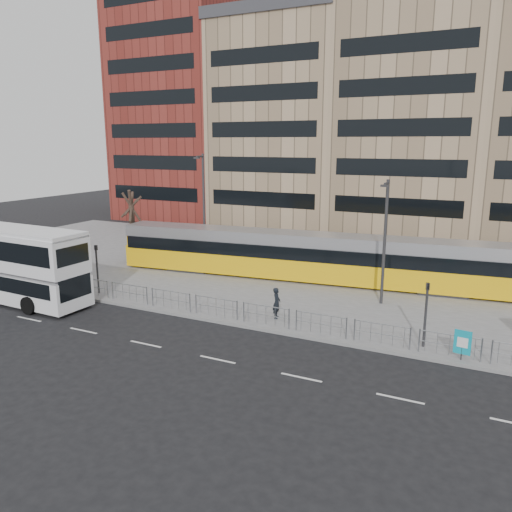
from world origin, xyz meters
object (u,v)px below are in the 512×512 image
at_px(double_decker_bus, 7,261).
at_px(lamp_post_east, 385,237).
at_px(lamp_post_west, 204,205).
at_px(traffic_light_west, 97,263).
at_px(pedestrian, 277,303).
at_px(traffic_light_east, 426,306).
at_px(bare_tree, 130,188).
at_px(ad_panel, 462,343).
at_px(tram, 308,257).

distance_m(double_decker_bus, lamp_post_east, 22.67).
bearing_deg(lamp_post_west, traffic_light_west, -100.52).
bearing_deg(pedestrian, lamp_post_east, -54.33).
height_order(double_decker_bus, lamp_post_east, lamp_post_east).
height_order(traffic_light_east, bare_tree, bare_tree).
bearing_deg(lamp_post_west, ad_panel, -28.12).
distance_m(tram, lamp_post_east, 7.01).
bearing_deg(lamp_post_west, bare_tree, -164.02).
bearing_deg(traffic_light_east, bare_tree, 140.07).
relative_size(traffic_light_west, lamp_post_west, 0.36).
relative_size(traffic_light_west, bare_tree, 0.40).
bearing_deg(traffic_light_east, tram, 114.83).
bearing_deg(double_decker_bus, pedestrian, 15.04).
xyz_separation_m(ad_panel, lamp_post_east, (-4.89, 6.35, 3.23)).
xyz_separation_m(double_decker_bus, traffic_light_east, (24.02, 3.19, -0.34)).
xyz_separation_m(double_decker_bus, pedestrian, (16.26, 3.78, -1.46)).
bearing_deg(double_decker_bus, lamp_post_west, 66.88).
bearing_deg(traffic_light_west, pedestrian, 12.85).
height_order(double_decker_bus, traffic_light_east, double_decker_bus).
xyz_separation_m(lamp_post_west, lamp_post_east, (14.80, -4.17, -0.61)).
distance_m(double_decker_bus, bare_tree, 11.82).
relative_size(double_decker_bus, lamp_post_east, 1.57).
distance_m(tram, pedestrian, 8.24).
bearing_deg(tram, bare_tree, 176.00).
bearing_deg(ad_panel, pedestrian, 179.21).
xyz_separation_m(pedestrian, traffic_light_east, (7.76, -0.58, 1.13)).
xyz_separation_m(traffic_light_west, bare_tree, (-3.89, 8.20, 3.84)).
bearing_deg(traffic_light_east, lamp_post_east, 98.66).
bearing_deg(tram, lamp_post_west, 167.09).
xyz_separation_m(double_decker_bus, bare_tree, (0.33, 11.28, 3.51)).
height_order(lamp_post_west, bare_tree, lamp_post_west).
bearing_deg(traffic_light_east, double_decker_bus, 166.49).
height_order(double_decker_bus, ad_panel, double_decker_bus).
distance_m(double_decker_bus, traffic_light_west, 5.23).
xyz_separation_m(tram, lamp_post_west, (-9.00, 1.03, 2.99)).
xyz_separation_m(double_decker_bus, lamp_post_west, (6.05, 12.92, 2.32)).
relative_size(ad_panel, lamp_post_west, 0.16).
xyz_separation_m(ad_panel, pedestrian, (-9.47, 1.38, 0.06)).
distance_m(lamp_post_west, bare_tree, 6.07).
xyz_separation_m(traffic_light_east, lamp_post_west, (-17.97, 9.72, 2.65)).
bearing_deg(ad_panel, traffic_light_west, -174.33).
bearing_deg(lamp_post_west, double_decker_bus, -115.08).
height_order(traffic_light_east, lamp_post_east, lamp_post_east).
bearing_deg(lamp_post_west, traffic_light_east, -28.42).
bearing_deg(lamp_post_west, pedestrian, -41.84).
distance_m(double_decker_bus, ad_panel, 25.88).
xyz_separation_m(traffic_light_east, bare_tree, (-23.69, 8.09, 3.84)).
xyz_separation_m(pedestrian, bare_tree, (-15.93, 7.50, 4.97)).
height_order(pedestrian, lamp_post_east, lamp_post_east).
bearing_deg(double_decker_bus, bare_tree, 90.30).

